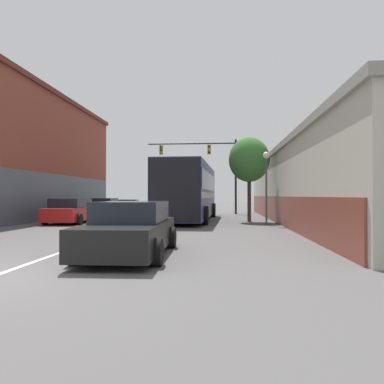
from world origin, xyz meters
name	(u,v)px	position (x,y,z in m)	size (l,w,h in m)	color
lane_center_line	(146,222)	(0.00, 14.39, 0.00)	(0.14, 40.79, 0.01)	silver
building_right_storefront	(331,183)	(10.70, 15.46, 2.28)	(6.74, 28.81, 4.32)	#B7B2A3
bus	(189,190)	(2.31, 16.42, 1.92)	(3.22, 11.31, 3.42)	navy
hatchback_foreground	(130,229)	(2.00, 2.78, 0.67)	(2.16, 4.66, 1.39)	black
parked_car_left_near	(105,208)	(-4.05, 19.48, 0.65)	(2.04, 4.37, 1.37)	black
parked_car_left_mid	(128,207)	(-3.93, 25.61, 0.58)	(2.48, 4.36, 1.21)	#285633
parked_car_left_far	(72,211)	(-4.13, 13.78, 0.66)	(2.18, 4.72, 1.39)	red
traffic_signal_gantry	(209,160)	(3.29, 24.77, 4.54)	(7.55, 0.36, 6.27)	black
street_lamp	(266,179)	(6.69, 12.99, 2.43)	(0.35, 0.35, 3.84)	#47474C
street_tree_near	(249,160)	(5.99, 15.56, 3.67)	(2.42, 2.18, 5.02)	#3D2D1E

